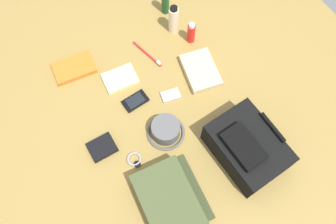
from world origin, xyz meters
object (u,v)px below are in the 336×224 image
at_px(shampoo_bottle, 165,1).
at_px(notepad, 120,79).
at_px(toiletry_pouch, 169,202).
at_px(wristwatch, 135,160).
at_px(backpack, 247,147).
at_px(bucket_hat, 166,130).
at_px(sunscreen_spray, 191,33).
at_px(wallet, 102,147).
at_px(folded_towel, 201,71).
at_px(paperback_novel, 74,68).
at_px(media_player, 171,95).
at_px(toothbrush, 149,55).
at_px(cell_phone, 135,101).
at_px(lotion_bottle, 174,20).

xyz_separation_m(shampoo_bottle, notepad, (0.22, -0.38, -0.07)).
relative_size(toiletry_pouch, wristwatch, 4.50).
height_order(backpack, bucket_hat, backpack).
height_order(sunscreen_spray, notepad, sunscreen_spray).
bearing_deg(wristwatch, wallet, -143.35).
distance_m(bucket_hat, folded_towel, 0.34).
distance_m(paperback_novel, media_player, 0.47).
relative_size(backpack, toothbrush, 1.71).
height_order(shampoo_bottle, sunscreen_spray, shampoo_bottle).
distance_m(bucket_hat, cell_phone, 0.20).
bearing_deg(backpack, paperback_novel, -150.91).
height_order(toiletry_pouch, media_player, toiletry_pouch).
bearing_deg(wallet, wristwatch, 39.05).
bearing_deg(notepad, bucket_hat, 13.81).
bearing_deg(cell_phone, wallet, -63.60).
height_order(lotion_bottle, cell_phone, lotion_bottle).
bearing_deg(notepad, toothbrush, 110.08).
bearing_deg(shampoo_bottle, toothbrush, -49.55).
xyz_separation_m(toiletry_pouch, toothbrush, (-0.63, 0.29, -0.04)).
height_order(backpack, wallet, backpack).
bearing_deg(toiletry_pouch, cell_phone, 165.97).
bearing_deg(lotion_bottle, folded_towel, -5.69).
bearing_deg(shampoo_bottle, wallet, -52.81).
bearing_deg(wallet, sunscreen_spray, 114.58).
bearing_deg(notepad, lotion_bottle, 113.43).
xyz_separation_m(backpack, media_player, (-0.39, -0.11, -0.07)).
relative_size(shampoo_bottle, paperback_novel, 0.76).
relative_size(toiletry_pouch, bucket_hat, 1.96).
xyz_separation_m(backpack, shampoo_bottle, (-0.80, 0.12, 0.00)).
xyz_separation_m(shampoo_bottle, paperback_novel, (0.05, -0.54, -0.06)).
height_order(bucket_hat, notepad, bucket_hat).
relative_size(wallet, folded_towel, 0.55).
bearing_deg(folded_towel, paperback_novel, -124.59).
height_order(bucket_hat, sunscreen_spray, sunscreen_spray).
xyz_separation_m(shampoo_bottle, sunscreen_spray, (0.21, 0.01, -0.02)).
height_order(wallet, folded_towel, folded_towel).
height_order(bucket_hat, toothbrush, bucket_hat).
relative_size(backpack, notepad, 2.13).
relative_size(toothbrush, folded_towel, 0.93).
distance_m(toiletry_pouch, folded_towel, 0.61).
distance_m(cell_phone, folded_towel, 0.33).
height_order(toiletry_pouch, folded_towel, toiletry_pouch).
bearing_deg(folded_towel, toothbrush, -143.60).
distance_m(toiletry_pouch, bucket_hat, 0.30).
bearing_deg(cell_phone, sunscreen_spray, 109.60).
xyz_separation_m(lotion_bottle, wristwatch, (0.47, -0.50, -0.07)).
relative_size(paperback_novel, notepad, 1.35).
bearing_deg(cell_phone, toothbrush, 134.68).
distance_m(lotion_bottle, folded_towel, 0.28).
height_order(backpack, toothbrush, backpack).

